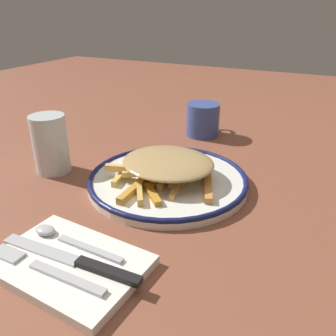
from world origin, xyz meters
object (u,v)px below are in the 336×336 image
Objects in this scene: knife at (80,262)px; napkin at (69,264)px; water_glass at (50,144)px; fork at (45,269)px; plate at (168,180)px; fries_heap at (164,166)px; coffee_mug at (203,119)px; spoon at (63,238)px.

napkin is at bearing 91.50° from knife.
water_glass reaches higher than knife.
fork is 0.84× the size of knife.
knife reaches higher than napkin.
water_glass is (0.24, 0.21, 0.04)m from fork.
water_glass is at bearing 101.65° from plate.
water_glass is at bearing 100.59° from fries_heap.
plate is 0.26m from napkin.
fork is (-0.28, 0.02, -0.02)m from fries_heap.
coffee_mug is at bearing 5.04° from knife.
water_glass reaches higher than fork.
coffee_mug is (0.57, 0.02, 0.03)m from fork.
knife is 0.55m from coffee_mug.
plate is 0.03m from fries_heap.
knife reaches higher than plate.
spoon is at bearing 50.10° from napkin.
knife is at bearing -118.06° from spoon.
fries_heap is 0.26m from knife.
water_glass is at bearing 45.69° from spoon.
coffee_mug reaches higher than fork.
water_glass is at bearing 46.34° from napkin.
spoon is (0.06, 0.02, 0.00)m from fork.
fork is at bearing -158.33° from spoon.
napkin is 0.55m from coffee_mug.
spoon is (0.03, 0.03, 0.01)m from napkin.
fork is 0.04m from knife.
knife is at bearing -177.18° from fries_heap.
plate is 0.24m from water_glass.
fries_heap is at bearing 132.62° from plate.
napkin is at bearing -133.66° from water_glass.
fries_heap is at bearing 2.82° from knife.
napkin is at bearing -129.90° from spoon.
fries_heap is 1.96× the size of water_glass.
napkin is (-0.26, 0.01, -0.03)m from fries_heap.
coffee_mug is (0.55, 0.05, 0.03)m from knife.
fries_heap is 1.29× the size of fork.
water_glass is at bearing 48.73° from knife.
fries_heap is 0.29m from coffee_mug.
coffee_mug reaches higher than napkin.
knife is 0.06m from spoon.
knife is at bearing -178.59° from plate.
plate is at bearing 1.41° from knife.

